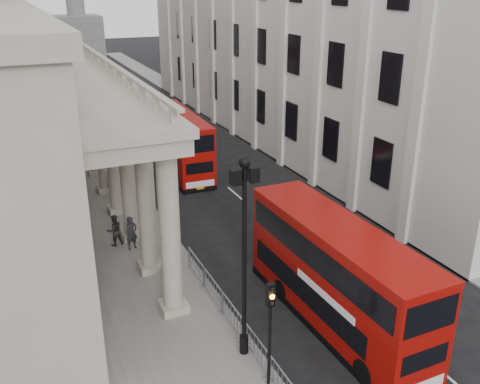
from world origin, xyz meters
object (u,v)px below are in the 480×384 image
(pedestrian_b, at_px, (114,230))
(bus_near, at_px, (336,274))
(lamp_post_north, at_px, (95,92))
(pedestrian_c, at_px, (115,181))
(bus_far, at_px, (179,141))
(lamp_post_mid, at_px, (139,138))
(pedestrian_a, at_px, (132,233))
(lamp_post_south, at_px, (244,247))
(traffic_light, at_px, (270,316))

(pedestrian_b, bearing_deg, bus_near, 114.35)
(pedestrian_b, bearing_deg, lamp_post_north, -107.11)
(pedestrian_b, xyz_separation_m, pedestrian_c, (1.62, 7.69, 0.03))
(bus_far, xyz_separation_m, pedestrian_c, (-5.77, -3.41, -1.30))
(lamp_post_mid, distance_m, pedestrian_a, 6.87)
(lamp_post_south, distance_m, pedestrian_b, 12.44)
(pedestrian_a, bearing_deg, pedestrian_c, 66.27)
(bus_far, bearing_deg, traffic_light, -98.48)
(pedestrian_a, bearing_deg, bus_far, 42.90)
(lamp_post_south, bearing_deg, traffic_light, -87.16)
(traffic_light, distance_m, bus_far, 25.01)
(lamp_post_north, bearing_deg, bus_near, -81.82)
(traffic_light, bearing_deg, pedestrian_b, 102.16)
(pedestrian_c, bearing_deg, pedestrian_b, -69.98)
(bus_near, distance_m, bus_far, 22.13)
(pedestrian_b, bearing_deg, pedestrian_c, -111.23)
(pedestrian_a, bearing_deg, lamp_post_south, -97.31)
(bus_far, bearing_deg, lamp_post_south, -99.62)
(bus_near, height_order, pedestrian_c, bus_near)
(lamp_post_mid, height_order, pedestrian_c, lamp_post_mid)
(lamp_post_south, height_order, lamp_post_north, same)
(lamp_post_mid, distance_m, bus_near, 16.39)
(bus_near, relative_size, pedestrian_c, 5.70)
(lamp_post_mid, xyz_separation_m, pedestrian_a, (-2.03, -5.33, -3.83))
(lamp_post_north, height_order, bus_far, lamp_post_north)
(lamp_post_north, height_order, traffic_light, lamp_post_north)
(bus_near, height_order, pedestrian_b, bus_near)
(lamp_post_south, height_order, pedestrian_a, lamp_post_south)
(lamp_post_mid, distance_m, pedestrian_c, 5.12)
(lamp_post_north, xyz_separation_m, bus_far, (4.58, -9.42, -2.53))
(traffic_light, height_order, pedestrian_a, traffic_light)
(bus_near, distance_m, pedestrian_b, 13.33)
(pedestrian_c, bearing_deg, traffic_light, -54.59)
(bus_far, height_order, pedestrian_c, bus_far)
(traffic_light, distance_m, pedestrian_b, 13.96)
(traffic_light, height_order, pedestrian_c, traffic_light)
(lamp_post_south, distance_m, lamp_post_north, 32.00)
(pedestrian_a, height_order, pedestrian_b, pedestrian_a)
(bus_near, bearing_deg, bus_far, 88.58)
(lamp_post_mid, relative_size, pedestrian_a, 4.33)
(lamp_post_mid, relative_size, bus_far, 0.78)
(lamp_post_north, relative_size, bus_near, 0.77)
(lamp_post_north, relative_size, bus_far, 0.78)
(pedestrian_b, bearing_deg, lamp_post_mid, -131.17)
(bus_near, bearing_deg, lamp_post_north, 96.88)
(bus_far, relative_size, pedestrian_b, 5.76)
(bus_far, xyz_separation_m, pedestrian_b, (-7.39, -11.10, -1.34))
(lamp_post_south, height_order, pedestrian_b, lamp_post_south)
(lamp_post_south, height_order, traffic_light, lamp_post_south)
(lamp_post_south, bearing_deg, bus_far, 78.53)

